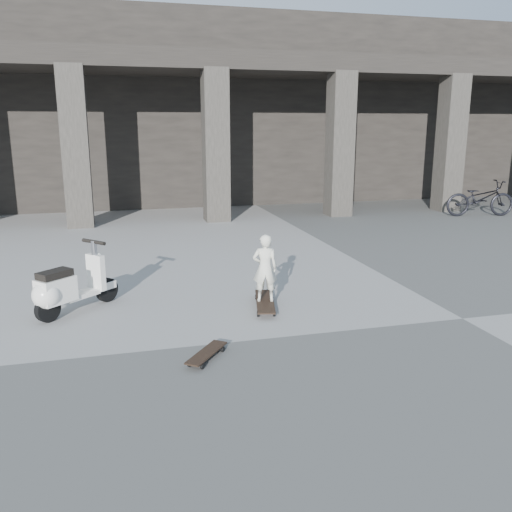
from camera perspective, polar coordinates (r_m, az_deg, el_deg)
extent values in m
plane|color=#4E4E4B|center=(7.94, 20.93, -6.18)|extent=(90.00, 90.00, 0.00)
cube|color=black|center=(20.52, -2.18, 14.87)|extent=(28.00, 6.00, 6.00)
cube|color=black|center=(16.33, 1.38, 19.40)|extent=(28.00, 2.80, 0.50)
cube|color=#2D2A25|center=(14.55, -18.47, 10.74)|extent=(0.65, 0.65, 4.00)
cube|color=#2D2A25|center=(14.78, -4.26, 11.42)|extent=(0.65, 0.65, 4.00)
cube|color=#2D2A25|center=(15.83, 8.81, 11.45)|extent=(0.65, 0.65, 4.00)
cube|color=#2D2A25|center=(17.56, 19.78, 11.03)|extent=(0.65, 0.65, 4.00)
cube|color=black|center=(7.83, 0.94, -4.79)|extent=(0.48, 1.09, 0.02)
cube|color=#B2B2B7|center=(8.19, 0.81, -4.26)|extent=(0.23, 0.10, 0.03)
cube|color=#B2B2B7|center=(7.49, 1.08, -6.02)|extent=(0.23, 0.10, 0.03)
cylinder|color=black|center=(8.19, 0.03, -4.35)|extent=(0.05, 0.08, 0.08)
cylinder|color=black|center=(8.20, 1.58, -4.33)|extent=(0.05, 0.08, 0.08)
cylinder|color=black|center=(7.49, 0.22, -6.11)|extent=(0.05, 0.08, 0.08)
cylinder|color=black|center=(7.50, 1.93, -6.09)|extent=(0.05, 0.08, 0.08)
cube|color=black|center=(6.21, -5.23, -10.10)|extent=(0.57, 0.67, 0.02)
cube|color=#B2B2B7|center=(6.43, -4.17, -9.58)|extent=(0.15, 0.13, 0.03)
cube|color=#B2B2B7|center=(6.03, -6.34, -11.27)|extent=(0.15, 0.13, 0.03)
cylinder|color=black|center=(6.47, -4.81, -9.54)|extent=(0.06, 0.07, 0.06)
cylinder|color=black|center=(6.40, -3.52, -9.77)|extent=(0.06, 0.07, 0.06)
cylinder|color=black|center=(6.07, -7.01, -11.21)|extent=(0.06, 0.07, 0.06)
cylinder|color=black|center=(6.00, -5.66, -11.49)|extent=(0.06, 0.07, 0.06)
imported|color=silver|center=(7.68, 0.95, -1.27)|extent=(0.40, 0.30, 0.97)
cylinder|color=black|center=(8.37, -15.42, -3.45)|extent=(0.33, 0.31, 0.36)
cylinder|color=black|center=(7.77, -21.07, -5.23)|extent=(0.33, 0.31, 0.36)
cube|color=silver|center=(8.06, -18.02, -3.90)|extent=(0.56, 0.54, 0.06)
cube|color=silver|center=(7.79, -20.31, -3.38)|extent=(0.56, 0.55, 0.34)
sphere|color=silver|center=(7.71, -21.20, -3.83)|extent=(0.38, 0.38, 0.38)
cube|color=black|center=(7.73, -20.44, -1.78)|extent=(0.49, 0.48, 0.09)
cube|color=silver|center=(8.17, -16.50, -1.64)|extent=(0.27, 0.29, 0.52)
cube|color=silver|center=(8.35, -15.45, -2.98)|extent=(0.28, 0.27, 0.11)
cylinder|color=#B2B2B7|center=(8.09, -16.66, 0.63)|extent=(0.11, 0.11, 0.27)
cylinder|color=black|center=(8.07, -16.71, 1.44)|extent=(0.34, 0.37, 0.05)
sphere|color=white|center=(8.15, -16.32, -0.03)|extent=(0.11, 0.11, 0.11)
imported|color=black|center=(16.88, 22.52, 5.64)|extent=(2.05, 1.05, 1.03)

